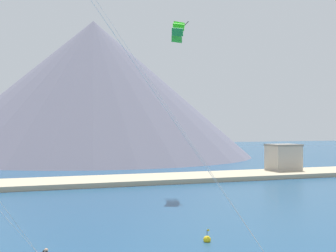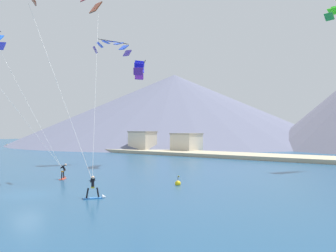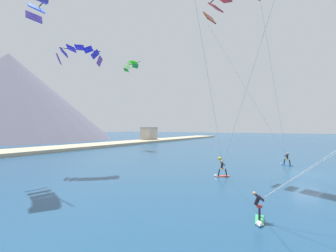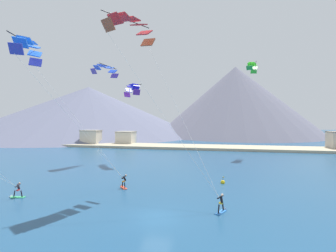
{
  "view_description": "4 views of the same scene",
  "coord_description": "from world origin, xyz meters",
  "px_view_note": "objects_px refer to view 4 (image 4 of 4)",
  "views": [
    {
      "loc": [
        -8.4,
        -19.12,
        8.45
      ],
      "look_at": [
        3.88,
        14.11,
        8.45
      ],
      "focal_mm": 50.0,
      "sensor_mm": 36.0,
      "label": 1
    },
    {
      "loc": [
        27.98,
        -16.03,
        5.15
      ],
      "look_at": [
        1.29,
        16.18,
        5.69
      ],
      "focal_mm": 40.0,
      "sensor_mm": 36.0,
      "label": 2
    },
    {
      "loc": [
        -29.07,
        -0.21,
        5.13
      ],
      "look_at": [
        0.34,
        18.13,
        5.4
      ],
      "focal_mm": 24.0,
      "sensor_mm": 36.0,
      "label": 3
    },
    {
      "loc": [
        4.57,
        -18.37,
        8.33
      ],
      "look_at": [
        -2.22,
        16.65,
        7.41
      ],
      "focal_mm": 24.0,
      "sensor_mm": 36.0,
      "label": 4
    }
  ],
  "objects_px": {
    "kitesurfer_near_lead": "(16,193)",
    "parafoil_kite_distant_high_outer": "(105,69)",
    "parafoil_kite_distant_low_drift": "(132,89)",
    "parafoil_kite_mid_center": "(29,49)",
    "parafoil_kite_near_trail": "(131,27)",
    "parafoil_kite_distant_mid_solo": "(253,66)",
    "race_marker_buoy": "(223,182)",
    "kitesurfer_near_trail": "(222,206)",
    "kitesurfer_mid_center": "(123,183)"
  },
  "relations": [
    {
      "from": "kitesurfer_near_lead",
      "to": "parafoil_kite_distant_high_outer",
      "type": "distance_m",
      "value": 28.19
    },
    {
      "from": "kitesurfer_near_lead",
      "to": "parafoil_kite_distant_low_drift",
      "type": "relative_size",
      "value": 0.37
    },
    {
      "from": "parafoil_kite_mid_center",
      "to": "parafoil_kite_distant_low_drift",
      "type": "xyz_separation_m",
      "value": [
        4.51,
        20.85,
        -1.67
      ]
    },
    {
      "from": "parafoil_kite_distant_high_outer",
      "to": "parafoil_kite_distant_low_drift",
      "type": "height_order",
      "value": "parafoil_kite_distant_high_outer"
    },
    {
      "from": "kitesurfer_near_lead",
      "to": "parafoil_kite_near_trail",
      "type": "xyz_separation_m",
      "value": [
        11.42,
        4.7,
        18.78
      ]
    },
    {
      "from": "parafoil_kite_distant_high_outer",
      "to": "parafoil_kite_distant_mid_solo",
      "type": "bearing_deg",
      "value": 24.63
    },
    {
      "from": "parafoil_kite_distant_high_outer",
      "to": "parafoil_kite_distant_low_drift",
      "type": "relative_size",
      "value": 1.26
    },
    {
      "from": "kitesurfer_near_lead",
      "to": "parafoil_kite_distant_low_drift",
      "type": "xyz_separation_m",
      "value": [
        5.14,
        22.19,
        14.12
      ]
    },
    {
      "from": "parafoil_kite_distant_low_drift",
      "to": "race_marker_buoy",
      "type": "height_order",
      "value": "parafoil_kite_distant_low_drift"
    },
    {
      "from": "kitesurfer_near_lead",
      "to": "race_marker_buoy",
      "type": "bearing_deg",
      "value": 23.81
    },
    {
      "from": "kitesurfer_near_lead",
      "to": "parafoil_kite_mid_center",
      "type": "xyz_separation_m",
      "value": [
        0.64,
        1.35,
        15.8
      ]
    },
    {
      "from": "race_marker_buoy",
      "to": "parafoil_kite_distant_low_drift",
      "type": "bearing_deg",
      "value": 143.95
    },
    {
      "from": "parafoil_kite_distant_low_drift",
      "to": "race_marker_buoy",
      "type": "xyz_separation_m",
      "value": [
        17.04,
        -12.4,
        -14.42
      ]
    },
    {
      "from": "kitesurfer_near_trail",
      "to": "parafoil_kite_distant_low_drift",
      "type": "height_order",
      "value": "parafoil_kite_distant_low_drift"
    },
    {
      "from": "kitesurfer_near_trail",
      "to": "kitesurfer_mid_center",
      "type": "distance_m",
      "value": 12.78
    },
    {
      "from": "kitesurfer_near_trail",
      "to": "parafoil_kite_mid_center",
      "type": "distance_m",
      "value": 26.26
    },
    {
      "from": "kitesurfer_near_trail",
      "to": "parafoil_kite_mid_center",
      "type": "bearing_deg",
      "value": 177.14
    },
    {
      "from": "parafoil_kite_near_trail",
      "to": "parafoil_kite_mid_center",
      "type": "distance_m",
      "value": 11.68
    },
    {
      "from": "parafoil_kite_distant_mid_solo",
      "to": "race_marker_buoy",
      "type": "height_order",
      "value": "parafoil_kite_distant_mid_solo"
    },
    {
      "from": "parafoil_kite_distant_mid_solo",
      "to": "race_marker_buoy",
      "type": "bearing_deg",
      "value": -107.11
    },
    {
      "from": "kitesurfer_mid_center",
      "to": "parafoil_kite_distant_low_drift",
      "type": "xyz_separation_m",
      "value": [
        -4.86,
        16.65,
        14.07
      ]
    },
    {
      "from": "kitesurfer_near_lead",
      "to": "parafoil_kite_near_trail",
      "type": "bearing_deg",
      "value": 22.39
    },
    {
      "from": "parafoil_kite_distant_high_outer",
      "to": "kitesurfer_mid_center",
      "type": "bearing_deg",
      "value": -57.26
    },
    {
      "from": "kitesurfer_mid_center",
      "to": "parafoil_kite_mid_center",
      "type": "relative_size",
      "value": 0.11
    },
    {
      "from": "parafoil_kite_near_trail",
      "to": "parafoil_kite_distant_low_drift",
      "type": "xyz_separation_m",
      "value": [
        -6.27,
        17.49,
        -4.66
      ]
    },
    {
      "from": "parafoil_kite_mid_center",
      "to": "race_marker_buoy",
      "type": "height_order",
      "value": "parafoil_kite_mid_center"
    },
    {
      "from": "kitesurfer_near_lead",
      "to": "parafoil_kite_distant_high_outer",
      "type": "bearing_deg",
      "value": 90.85
    },
    {
      "from": "kitesurfer_near_trail",
      "to": "parafoil_kite_distant_mid_solo",
      "type": "distance_m",
      "value": 41.65
    },
    {
      "from": "kitesurfer_near_lead",
      "to": "kitesurfer_mid_center",
      "type": "height_order",
      "value": "kitesurfer_mid_center"
    },
    {
      "from": "parafoil_kite_distant_mid_solo",
      "to": "parafoil_kite_mid_center",
      "type": "bearing_deg",
      "value": -130.75
    },
    {
      "from": "parafoil_kite_distant_high_outer",
      "to": "race_marker_buoy",
      "type": "bearing_deg",
      "value": -27.7
    },
    {
      "from": "parafoil_kite_near_trail",
      "to": "parafoil_kite_mid_center",
      "type": "xyz_separation_m",
      "value": [
        -10.78,
        -3.36,
        -2.98
      ]
    },
    {
      "from": "kitesurfer_mid_center",
      "to": "parafoil_kite_mid_center",
      "type": "bearing_deg",
      "value": -155.87
    },
    {
      "from": "kitesurfer_mid_center",
      "to": "parafoil_kite_distant_mid_solo",
      "type": "xyz_separation_m",
      "value": [
        20.11,
        30.02,
        20.53
      ]
    },
    {
      "from": "kitesurfer_near_lead",
      "to": "kitesurfer_near_trail",
      "type": "height_order",
      "value": "kitesurfer_near_trail"
    },
    {
      "from": "kitesurfer_near_trail",
      "to": "parafoil_kite_distant_mid_solo",
      "type": "relative_size",
      "value": 0.32
    },
    {
      "from": "kitesurfer_near_trail",
      "to": "parafoil_kite_distant_mid_solo",
      "type": "bearing_deg",
      "value": 76.51
    },
    {
      "from": "parafoil_kite_distant_mid_solo",
      "to": "kitesurfer_mid_center",
      "type": "bearing_deg",
      "value": -123.82
    },
    {
      "from": "kitesurfer_near_trail",
      "to": "kitesurfer_near_lead",
      "type": "bearing_deg",
      "value": -179.21
    },
    {
      "from": "parafoil_kite_distant_high_outer",
      "to": "kitesurfer_near_lead",
      "type": "bearing_deg",
      "value": -89.15
    },
    {
      "from": "kitesurfer_near_lead",
      "to": "kitesurfer_mid_center",
      "type": "distance_m",
      "value": 11.44
    },
    {
      "from": "kitesurfer_near_trail",
      "to": "parafoil_kite_distant_high_outer",
      "type": "height_order",
      "value": "parafoil_kite_distant_high_outer"
    },
    {
      "from": "kitesurfer_near_lead",
      "to": "kitesurfer_mid_center",
      "type": "relative_size",
      "value": 1.04
    },
    {
      "from": "parafoil_kite_distant_low_drift",
      "to": "parafoil_kite_distant_mid_solo",
      "type": "bearing_deg",
      "value": 28.16
    },
    {
      "from": "race_marker_buoy",
      "to": "parafoil_kite_near_trail",
      "type": "bearing_deg",
      "value": -154.7
    },
    {
      "from": "race_marker_buoy",
      "to": "kitesurfer_near_trail",
      "type": "bearing_deg",
      "value": -93.18
    },
    {
      "from": "parafoil_kite_near_trail",
      "to": "parafoil_kite_distant_mid_solo",
      "type": "xyz_separation_m",
      "value": [
        18.7,
        30.86,
        1.8
      ]
    },
    {
      "from": "kitesurfer_near_trail",
      "to": "parafoil_kite_distant_low_drift",
      "type": "relative_size",
      "value": 0.37
    },
    {
      "from": "parafoil_kite_distant_low_drift",
      "to": "parafoil_kite_distant_mid_solo",
      "type": "xyz_separation_m",
      "value": [
        24.97,
        13.37,
        6.46
      ]
    },
    {
      "from": "kitesurfer_near_trail",
      "to": "race_marker_buoy",
      "type": "bearing_deg",
      "value": 86.82
    }
  ]
}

